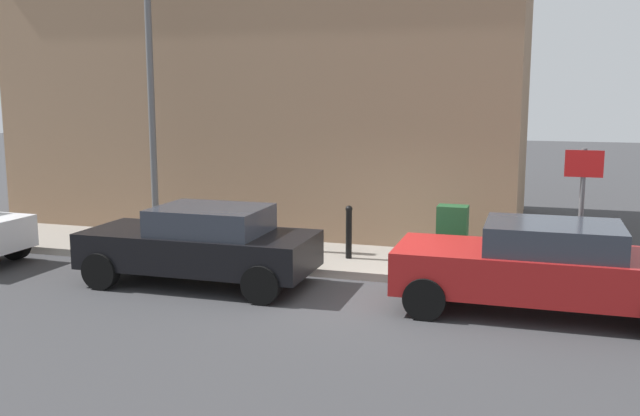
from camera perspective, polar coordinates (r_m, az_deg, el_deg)
ground at (r=11.70m, az=4.91°, el=-7.27°), size 80.00×80.00×0.00m
sidewalk at (r=15.85m, az=-15.02°, el=-2.85°), size 2.26×30.00×0.15m
corner_building at (r=18.73m, az=-2.98°, el=13.93°), size 6.79×12.21×9.66m
car_red at (r=11.18m, az=17.64°, el=-4.56°), size 1.82×4.38×1.42m
car_black at (r=12.46m, az=-9.56°, el=-2.89°), size 1.83×4.07×1.39m
utility_cabinet at (r=13.16m, az=10.66°, el=-2.47°), size 0.46×0.61×1.15m
bollard_near_cabinet at (r=13.62m, az=2.35°, el=-1.81°), size 0.14×0.14×1.04m
street_sign at (r=12.28m, az=20.48°, el=0.89°), size 0.08×0.60×2.30m
lamppost at (r=15.13m, az=-13.54°, el=8.96°), size 0.20×0.44×5.72m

